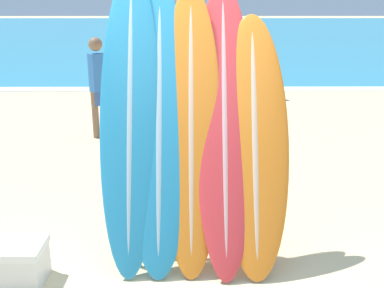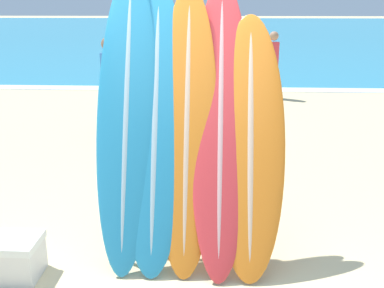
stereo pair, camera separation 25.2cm
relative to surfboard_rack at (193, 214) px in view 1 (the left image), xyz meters
The scene contains 12 objects.
ground_plane 0.54m from the surfboard_rack, 94.08° to the right, with size 160.00×160.00×0.00m, color beige.
ocean_water 37.35m from the surfboard_rack, 90.04° to the left, with size 120.00×60.00×0.01m.
surfboard_rack is the anchor object (origin of this frame).
surfboard_slot_0 0.96m from the surfboard_rack, 163.19° to the left, with size 0.50×1.07×2.43m.
surfboard_slot_1 0.78m from the surfboard_rack, 153.58° to the left, with size 0.54×1.03×2.27m.
surfboard_slot_2 0.73m from the surfboard_rack, 93.15° to the left, with size 0.50×1.02×2.28m.
surfboard_slot_3 0.81m from the surfboard_rack, 30.79° to the left, with size 0.50×1.19×2.33m.
surfboard_slot_4 0.80m from the surfboard_rack, 10.10° to the left, with size 0.57×1.02×2.05m.
person_near_water 7.23m from the surfboard_rack, 77.75° to the left, with size 0.25×0.21×1.52m.
person_mid_beach 2.38m from the surfboard_rack, 96.46° to the left, with size 0.24×0.27×1.55m.
person_far_left 4.07m from the surfboard_rack, 111.69° to the left, with size 0.27×0.27×1.62m.
cooler_box 1.50m from the surfboard_rack, 166.51° to the right, with size 0.56×0.36×0.34m.
Camera 1 is at (-0.00, -3.10, 2.12)m, focal length 42.00 mm.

